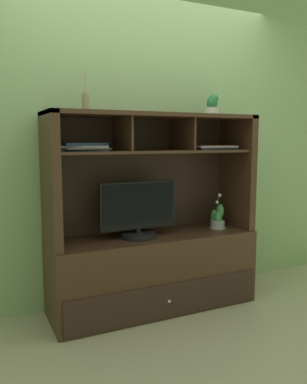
{
  "coord_description": "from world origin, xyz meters",
  "views": [
    {
      "loc": [
        -1.31,
        -2.76,
        1.34
      ],
      "look_at": [
        0.0,
        0.0,
        0.94
      ],
      "focal_mm": 36.94,
      "sensor_mm": 36.0,
      "label": 1
    }
  ],
  "objects_px": {
    "tv_monitor": "(138,214)",
    "media_console": "(153,250)",
    "magazine_stack_centre": "(209,147)",
    "potted_succulent": "(212,106)",
    "magazine_stack_left": "(83,147)",
    "potted_fern": "(217,220)",
    "potted_orchid": "(217,222)",
    "diffuser_bottle": "(85,102)"
  },
  "relations": [
    {
      "from": "tv_monitor",
      "to": "potted_orchid",
      "type": "xyz_separation_m",
      "value": [
        0.75,
        0.04,
        -0.14
      ]
    },
    {
      "from": "tv_monitor",
      "to": "potted_orchid",
      "type": "bearing_deg",
      "value": 2.85
    },
    {
      "from": "potted_fern",
      "to": "magazine_stack_left",
      "type": "distance_m",
      "value": 1.3
    },
    {
      "from": "tv_monitor",
      "to": "magazine_stack_centre",
      "type": "relative_size",
      "value": 1.53
    },
    {
      "from": "magazine_stack_left",
      "to": "potted_succulent",
      "type": "bearing_deg",
      "value": -2.85
    },
    {
      "from": "media_console",
      "to": "tv_monitor",
      "type": "xyz_separation_m",
      "value": [
        -0.14,
        -0.04,
        0.32
      ]
    },
    {
      "from": "magazine_stack_left",
      "to": "potted_fern",
      "type": "bearing_deg",
      "value": -3.89
    },
    {
      "from": "magazine_stack_centre",
      "to": "potted_succulent",
      "type": "xyz_separation_m",
      "value": [
        0.03,
        0.01,
        0.34
      ]
    },
    {
      "from": "potted_fern",
      "to": "potted_succulent",
      "type": "relative_size",
      "value": 1.2
    },
    {
      "from": "tv_monitor",
      "to": "potted_succulent",
      "type": "xyz_separation_m",
      "value": [
        0.68,
        0.04,
        0.84
      ]
    },
    {
      "from": "magazine_stack_centre",
      "to": "tv_monitor",
      "type": "bearing_deg",
      "value": -177.14
    },
    {
      "from": "magazine_stack_left",
      "to": "diffuser_bottle",
      "type": "xyz_separation_m",
      "value": [
        0.01,
        -0.07,
        0.31
      ]
    },
    {
      "from": "potted_orchid",
      "to": "potted_fern",
      "type": "height_order",
      "value": "potted_orchid"
    },
    {
      "from": "magazine_stack_left",
      "to": "potted_succulent",
      "type": "xyz_separation_m",
      "value": [
        1.07,
        -0.05,
        0.33
      ]
    },
    {
      "from": "media_console",
      "to": "magazine_stack_left",
      "type": "distance_m",
      "value": 0.99
    },
    {
      "from": "magazine_stack_left",
      "to": "potted_succulent",
      "type": "height_order",
      "value": "potted_succulent"
    },
    {
      "from": "media_console",
      "to": "potted_fern",
      "type": "relative_size",
      "value": 7.96
    },
    {
      "from": "potted_fern",
      "to": "diffuser_bottle",
      "type": "distance_m",
      "value": 1.47
    },
    {
      "from": "media_console",
      "to": "magazine_stack_left",
      "type": "relative_size",
      "value": 4.46
    },
    {
      "from": "potted_orchid",
      "to": "potted_succulent",
      "type": "xyz_separation_m",
      "value": [
        -0.07,
        0.0,
        0.98
      ]
    },
    {
      "from": "magazine_stack_left",
      "to": "media_console",
      "type": "bearing_deg",
      "value": -5.51
    },
    {
      "from": "media_console",
      "to": "diffuser_bottle",
      "type": "height_order",
      "value": "diffuser_bottle"
    },
    {
      "from": "magazine_stack_left",
      "to": "magazine_stack_centre",
      "type": "distance_m",
      "value": 1.05
    },
    {
      "from": "potted_fern",
      "to": "magazine_stack_left",
      "type": "xyz_separation_m",
      "value": [
        -1.13,
        0.08,
        0.62
      ]
    },
    {
      "from": "magazine_stack_left",
      "to": "magazine_stack_centre",
      "type": "xyz_separation_m",
      "value": [
        1.05,
        -0.06,
        -0.01
      ]
    },
    {
      "from": "magazine_stack_centre",
      "to": "potted_succulent",
      "type": "height_order",
      "value": "potted_succulent"
    },
    {
      "from": "potted_fern",
      "to": "potted_succulent",
      "type": "distance_m",
      "value": 0.95
    },
    {
      "from": "magazine_stack_left",
      "to": "diffuser_bottle",
      "type": "relative_size",
      "value": 1.32
    },
    {
      "from": "magazine_stack_centre",
      "to": "potted_succulent",
      "type": "bearing_deg",
      "value": 15.61
    },
    {
      "from": "media_console",
      "to": "diffuser_bottle",
      "type": "xyz_separation_m",
      "value": [
        -0.53,
        -0.02,
        1.14
      ]
    },
    {
      "from": "media_console",
      "to": "potted_orchid",
      "type": "xyz_separation_m",
      "value": [
        0.6,
        -0.0,
        0.18
      ]
    },
    {
      "from": "potted_orchid",
      "to": "potted_fern",
      "type": "relative_size",
      "value": 1.44
    },
    {
      "from": "diffuser_bottle",
      "to": "potted_succulent",
      "type": "height_order",
      "value": "diffuser_bottle"
    },
    {
      "from": "tv_monitor",
      "to": "potted_succulent",
      "type": "height_order",
      "value": "potted_succulent"
    },
    {
      "from": "magazine_stack_left",
      "to": "magazine_stack_centre",
      "type": "height_order",
      "value": "magazine_stack_left"
    },
    {
      "from": "magazine_stack_left",
      "to": "diffuser_bottle",
      "type": "distance_m",
      "value": 0.32
    },
    {
      "from": "media_console",
      "to": "potted_fern",
      "type": "distance_m",
      "value": 0.63
    },
    {
      "from": "tv_monitor",
      "to": "media_console",
      "type": "bearing_deg",
      "value": 15.95
    },
    {
      "from": "potted_fern",
      "to": "diffuser_bottle",
      "type": "relative_size",
      "value": 0.74
    },
    {
      "from": "potted_fern",
      "to": "potted_orchid",
      "type": "bearing_deg",
      "value": 65.97
    },
    {
      "from": "tv_monitor",
      "to": "magazine_stack_left",
      "type": "xyz_separation_m",
      "value": [
        -0.4,
        0.09,
        0.51
      ]
    },
    {
      "from": "potted_succulent",
      "to": "magazine_stack_centre",
      "type": "bearing_deg",
      "value": -164.39
    }
  ]
}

